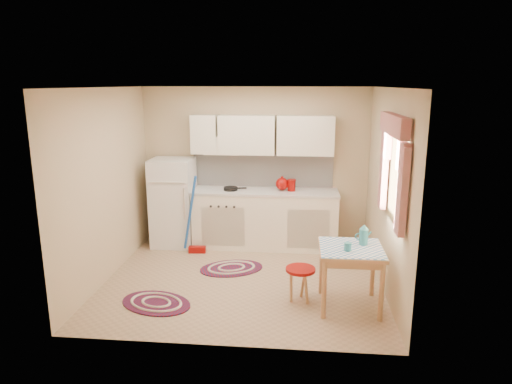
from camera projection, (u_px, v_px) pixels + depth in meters
room_shell at (257, 158)px, 5.94m from camera, size 3.64×3.60×2.52m
fridge at (173, 202)px, 7.26m from camera, size 0.65×0.60×1.40m
broom at (196, 215)px, 6.90m from camera, size 0.29×0.14×1.20m
base_cabinets at (265, 220)px, 7.23m from camera, size 2.25×0.60×0.88m
countertop at (265, 192)px, 7.13m from camera, size 2.27×0.62×0.04m
frying_pan at (231, 189)px, 7.12m from camera, size 0.26×0.26×0.05m
red_kettle at (282, 184)px, 7.07m from camera, size 0.23×0.21×0.22m
red_canister at (292, 186)px, 7.06m from camera, size 0.14×0.14×0.16m
table at (350, 278)px, 5.27m from camera, size 0.72×0.72×0.72m
stool at (300, 285)px, 5.44m from camera, size 0.45×0.45×0.42m
coffee_pot at (364, 235)px, 5.26m from camera, size 0.13×0.11×0.25m
mug at (348, 247)px, 5.09m from camera, size 0.09×0.09×0.10m
rug_center at (231, 268)px, 6.43m from camera, size 1.04×0.87×0.02m
rug_left at (156, 303)px, 5.41m from camera, size 1.03×0.85×0.02m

